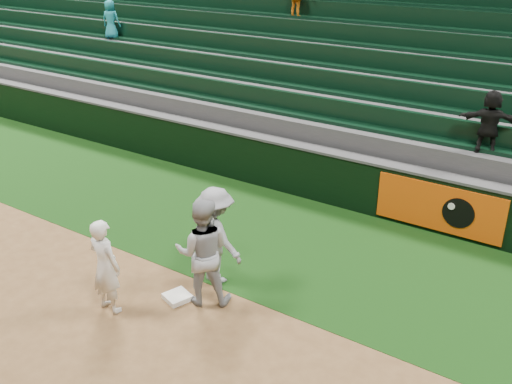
# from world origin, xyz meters

# --- Properties ---
(ground) EXTENTS (70.00, 70.00, 0.00)m
(ground) POSITION_xyz_m (0.00, 0.00, 0.00)
(ground) COLOR brown
(ground) RESTS_ON ground
(foul_grass) EXTENTS (36.00, 4.20, 0.01)m
(foul_grass) POSITION_xyz_m (0.00, 3.00, 0.00)
(foul_grass) COLOR black
(foul_grass) RESTS_ON ground
(first_base) EXTENTS (0.51, 0.51, 0.09)m
(first_base) POSITION_xyz_m (0.08, 0.25, 0.04)
(first_base) COLOR white
(first_base) RESTS_ON ground
(first_baseman) EXTENTS (0.61, 0.41, 1.65)m
(first_baseman) POSITION_xyz_m (-0.67, -0.57, 0.82)
(first_baseman) COLOR white
(first_baseman) RESTS_ON ground
(baserunner) EXTENTS (1.16, 1.10, 1.89)m
(baserunner) POSITION_xyz_m (0.48, 0.49, 0.94)
(baserunner) COLOR #9FA3AA
(baserunner) RESTS_ON ground
(base_coach) EXTENTS (1.28, 0.91, 1.79)m
(base_coach) POSITION_xyz_m (0.28, 1.10, 0.90)
(base_coach) COLOR gray
(base_coach) RESTS_ON foul_grass
(field_wall) EXTENTS (36.00, 0.45, 1.25)m
(field_wall) POSITION_xyz_m (0.03, 5.20, 0.63)
(field_wall) COLOR black
(field_wall) RESTS_ON ground
(stadium_seating) EXTENTS (36.00, 5.95, 5.42)m
(stadium_seating) POSITION_xyz_m (-0.00, 8.97, 1.70)
(stadium_seating) COLOR #353538
(stadium_seating) RESTS_ON ground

